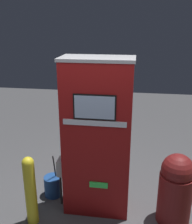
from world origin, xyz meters
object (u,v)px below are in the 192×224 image
(safety_bollard, at_px, (30,189))
(trash_bin, at_px, (176,188))
(squeegee_bucket, at_px, (53,186))
(gas_pump, at_px, (97,139))

(safety_bollard, height_order, trash_bin, trash_bin)
(trash_bin, xyz_separation_m, squeegee_bucket, (-1.82, 0.30, -0.35))
(trash_bin, distance_m, squeegee_bucket, 1.88)
(trash_bin, bearing_deg, squeegee_bucket, 170.76)
(gas_pump, xyz_separation_m, squeegee_bucket, (-0.73, 0.17, -0.95))
(trash_bin, relative_size, squeegee_bucket, 1.40)
(squeegee_bucket, bearing_deg, safety_bollard, -98.97)
(gas_pump, distance_m, squeegee_bucket, 1.21)
(gas_pump, relative_size, trash_bin, 2.19)
(safety_bollard, xyz_separation_m, trash_bin, (1.92, 0.32, -0.02))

